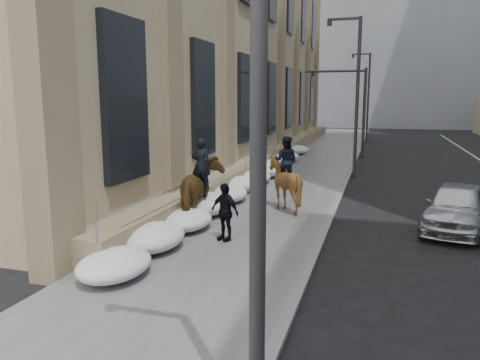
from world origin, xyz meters
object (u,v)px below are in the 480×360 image
object	(u,v)px
mounted_horse_right	(285,180)
car_silver	(457,207)
pedestrian	(225,212)
mounted_horse_left	(202,188)

from	to	relation	value
mounted_horse_right	car_silver	size ratio (longest dim) A/B	0.61
pedestrian	car_silver	size ratio (longest dim) A/B	0.38
mounted_horse_right	pedestrian	distance (m)	4.11
mounted_horse_left	pedestrian	distance (m)	2.23
pedestrian	car_silver	bearing A→B (deg)	51.06
car_silver	mounted_horse_left	bearing A→B (deg)	-153.39
mounted_horse_left	mounted_horse_right	xyz separation A→B (m)	(2.24, 2.26, -0.00)
mounted_horse_right	car_silver	xyz separation A→B (m)	(5.54, -0.56, -0.46)
mounted_horse_right	pedestrian	bearing A→B (deg)	79.00
mounted_horse_left	pedestrian	size ratio (longest dim) A/B	1.64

